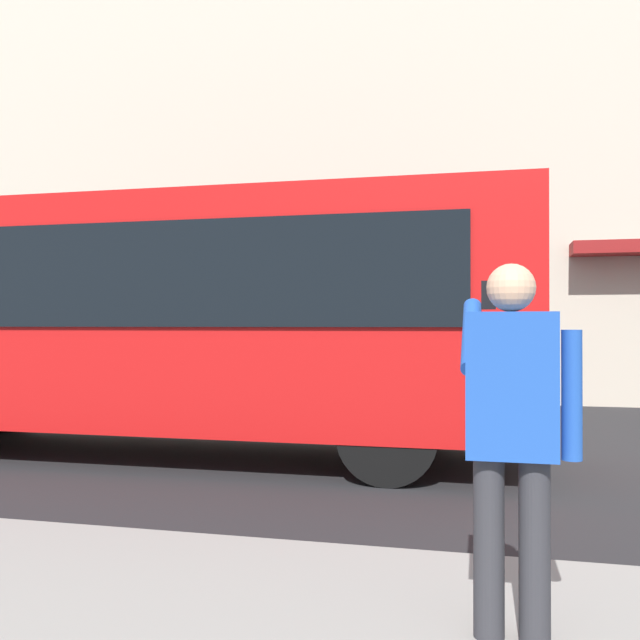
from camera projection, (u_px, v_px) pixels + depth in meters
name	position (u px, v px, depth m)	size (l,w,h in m)	color
ground_plane	(508.00, 468.00, 7.70)	(60.00, 60.00, 0.00)	#232326
building_facade_far	(500.00, 108.00, 14.34)	(28.00, 1.55, 12.00)	beige
red_bus	(157.00, 316.00, 8.66)	(9.05, 2.54, 3.08)	red
pedestrian_photographer	(512.00, 420.00, 3.19)	(0.53, 0.52, 1.70)	#2D2D33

